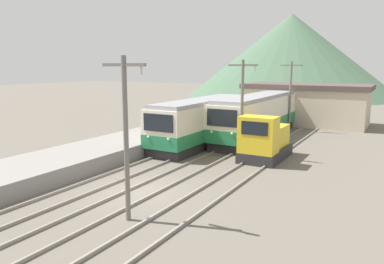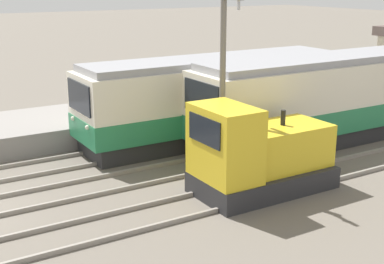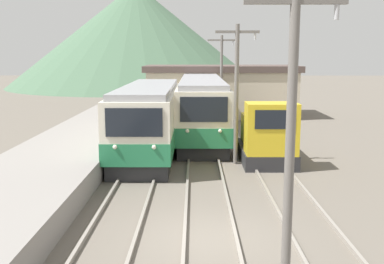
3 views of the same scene
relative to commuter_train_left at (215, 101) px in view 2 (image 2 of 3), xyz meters
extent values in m
cube|color=#28282B|center=(0.00, 0.01, -1.30)|extent=(2.58, 11.54, 0.70)
cube|color=silver|center=(0.00, 0.01, 0.33)|extent=(2.80, 12.03, 2.57)
cube|color=#267A4C|center=(0.00, 0.01, -0.49)|extent=(2.84, 12.07, 0.92)
cube|color=black|center=(0.00, -6.04, 0.84)|extent=(2.24, 0.06, 1.13)
sphere|color=silver|center=(-0.77, -6.05, -0.13)|extent=(0.18, 0.18, 0.18)
sphere|color=silver|center=(0.77, -6.05, -0.13)|extent=(0.18, 0.18, 0.18)
cube|color=#939399|center=(0.00, 0.01, 1.75)|extent=(2.46, 11.54, 0.28)
cube|color=#28282B|center=(2.80, 4.63, -1.30)|extent=(2.58, 13.56, 0.70)
cube|color=silver|center=(2.80, 4.63, 0.39)|extent=(2.80, 14.12, 2.68)
cube|color=#267A4C|center=(2.80, 4.63, -0.47)|extent=(2.84, 14.16, 0.97)
cube|color=black|center=(2.80, -2.47, 0.92)|extent=(2.24, 0.06, 1.18)
sphere|color=silver|center=(2.03, -2.48, -0.09)|extent=(0.18, 0.18, 0.18)
sphere|color=silver|center=(3.57, -2.48, -0.09)|extent=(0.18, 0.18, 0.18)
cube|color=#939399|center=(2.80, 4.63, 1.87)|extent=(2.46, 13.56, 0.28)
cube|color=#28282B|center=(5.80, -1.94, -1.30)|extent=(2.40, 4.57, 0.70)
cube|color=gold|center=(5.80, -3.49, 0.20)|extent=(2.28, 1.46, 2.30)
cube|color=black|center=(5.80, -4.24, 0.70)|extent=(1.68, 0.04, 0.83)
cube|color=gold|center=(5.80, -1.21, -0.25)|extent=(1.92, 3.01, 1.40)
cylinder|color=black|center=(5.80, -1.21, 0.70)|extent=(0.16, 0.16, 0.50)
cylinder|color=slate|center=(4.30, -2.58, 1.58)|extent=(0.20, 0.20, 6.47)
cylinder|color=#B2B2B7|center=(5.10, -2.58, 4.27)|extent=(0.10, 0.10, 0.30)
camera|label=1|loc=(13.48, -25.44, 4.44)|focal=35.00mm
camera|label=2|loc=(18.64, -12.45, 5.01)|focal=50.00mm
camera|label=3|loc=(2.36, -23.31, 3.46)|focal=42.00mm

